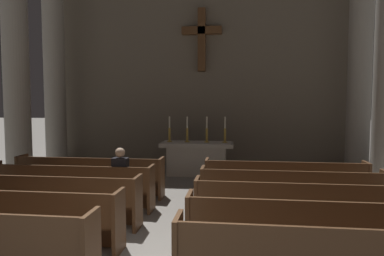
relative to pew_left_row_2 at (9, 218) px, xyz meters
name	(u,v)px	position (x,y,z in m)	size (l,w,h in m)	color
pew_left_row_2	(9,218)	(0.00, 0.00, 0.00)	(3.54, 0.50, 0.95)	brown
pew_left_row_3	(44,200)	(0.00, 1.03, 0.00)	(3.54, 0.50, 0.95)	brown
pew_left_row_4	(70,186)	(0.00, 2.05, 0.00)	(3.54, 0.50, 0.95)	brown
pew_left_row_5	(90,176)	(0.00, 3.08, 0.00)	(3.54, 0.50, 0.95)	brown
pew_right_row_2	(313,231)	(4.54, 0.00, 0.00)	(3.54, 0.50, 0.95)	brown
pew_right_row_3	(300,209)	(4.54, 1.03, 0.00)	(3.54, 0.50, 0.95)	brown
pew_right_row_4	(291,193)	(4.54, 2.05, 0.00)	(3.54, 0.50, 0.95)	brown
pew_right_row_5	(284,181)	(4.54, 3.08, 0.00)	(3.54, 0.50, 0.95)	brown
column_left_third	(16,67)	(-2.60, 4.33, 2.72)	(1.04, 1.04, 6.57)	#9E998E
column_left_fourth	(54,73)	(-2.60, 6.45, 2.72)	(1.04, 1.04, 6.57)	#9E998E
column_right_fourth	(360,70)	(7.14, 6.45, 2.72)	(1.04, 1.04, 6.57)	#9E998E
altar	(197,158)	(2.27, 5.82, 0.06)	(2.20, 0.90, 1.01)	#A8A399
candlestick_outer_left	(169,134)	(1.42, 5.82, 0.79)	(0.16, 0.16, 0.78)	#B79338
candlestick_inner_left	(187,134)	(1.97, 5.82, 0.79)	(0.16, 0.16, 0.78)	#B79338
candlestick_inner_right	(207,134)	(2.57, 5.82, 0.79)	(0.16, 0.16, 0.78)	#B79338
candlestick_outer_right	(225,134)	(3.12, 5.82, 0.79)	(0.16, 0.16, 0.78)	#B79338
apse_with_cross	(202,53)	(2.27, 7.51, 3.45)	(10.84, 0.50, 7.84)	#706656
lone_worshipper	(122,177)	(1.11, 2.09, 0.22)	(0.32, 0.43, 1.32)	#26262B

